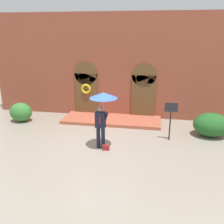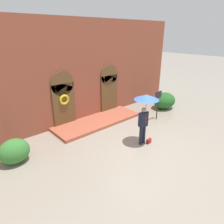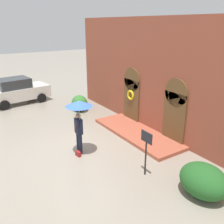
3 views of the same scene
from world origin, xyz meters
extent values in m
plane|color=gray|center=(0.00, 0.00, 0.00)|extent=(80.00, 80.00, 0.00)
cube|color=brown|center=(0.00, 4.20, 2.80)|extent=(14.00, 0.50, 5.60)
cube|color=brown|center=(-1.60, 3.91, 1.20)|extent=(1.30, 0.08, 2.40)
cylinder|color=brown|center=(-1.60, 3.91, 2.40)|extent=(1.30, 0.08, 1.30)
cube|color=brown|center=(1.60, 3.91, 1.20)|extent=(1.30, 0.08, 2.40)
cylinder|color=brown|center=(1.60, 3.91, 2.40)|extent=(1.30, 0.08, 1.30)
torus|color=yellow|center=(-1.60, 3.84, 1.55)|extent=(0.56, 0.12, 0.56)
cube|color=#AA523A|center=(0.00, 3.05, 0.08)|extent=(5.20, 1.80, 0.16)
cylinder|color=#191E33|center=(0.01, -0.15, 0.45)|extent=(0.16, 0.16, 0.90)
cylinder|color=#191E33|center=(0.21, -0.15, 0.45)|extent=(0.16, 0.16, 0.90)
cube|color=#191E33|center=(0.11, -0.15, 1.23)|extent=(0.42, 0.28, 0.66)
cube|color=#A51919|center=(0.11, -0.28, 1.27)|extent=(0.06, 0.02, 0.36)
sphere|color=#A87A5B|center=(0.11, -0.15, 1.69)|extent=(0.22, 0.22, 0.22)
cylinder|color=#191E33|center=(0.33, -0.15, 1.33)|extent=(0.22, 0.09, 0.46)
cylinder|color=gray|center=(0.25, -0.15, 1.65)|extent=(0.02, 0.02, 0.98)
cone|color=#284CB7|center=(0.25, -0.15, 2.25)|extent=(1.10, 1.10, 0.22)
cone|color=white|center=(0.25, -0.15, 2.27)|extent=(0.60, 0.61, 0.20)
cube|color=maroon|center=(0.37, -0.35, 0.11)|extent=(0.29, 0.15, 0.22)
cylinder|color=black|center=(2.95, 1.13, 0.65)|extent=(0.06, 0.06, 1.30)
cube|color=#232328|center=(2.95, 1.13, 1.52)|extent=(0.56, 0.03, 0.40)
ellipsoid|color=#387A33|center=(-4.79, 2.25, 0.50)|extent=(1.18, 0.96, 1.01)
ellipsoid|color=#235B23|center=(4.85, 1.94, 0.54)|extent=(1.63, 1.33, 1.08)
camera|label=1|loc=(2.22, -9.38, 4.63)|focal=40.00mm
camera|label=2|loc=(-6.36, -5.34, 4.88)|focal=32.00mm
camera|label=3|loc=(8.93, -4.19, 5.30)|focal=40.00mm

